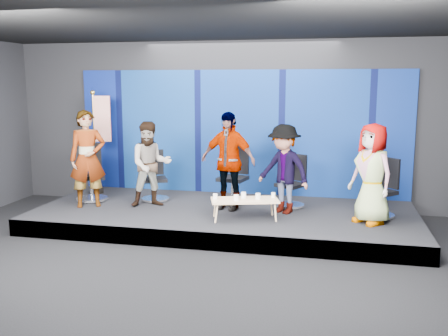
{
  "coord_description": "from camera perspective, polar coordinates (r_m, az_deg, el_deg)",
  "views": [
    {
      "loc": [
        1.93,
        -6.35,
        2.64
      ],
      "look_at": [
        0.01,
        2.4,
        1.1
      ],
      "focal_mm": 40.0,
      "sensor_mm": 36.0,
      "label": 1
    }
  ],
  "objects": [
    {
      "name": "mug_b",
      "position": [
        8.5,
        1.41,
        -3.41
      ],
      "size": [
        0.09,
        0.09,
        0.1
      ],
      "primitive_type": "cylinder",
      "color": "white",
      "rests_on": "coffee_table"
    },
    {
      "name": "mug_d",
      "position": [
        8.62,
        3.9,
        -3.24
      ],
      "size": [
        0.09,
        0.09,
        0.1
      ],
      "primitive_type": "cylinder",
      "color": "white",
      "rests_on": "coffee_table"
    },
    {
      "name": "chair_d",
      "position": [
        9.58,
        7.75,
        -2.47
      ],
      "size": [
        0.76,
        0.76,
        0.99
      ],
      "rotation": [
        0.0,
        0.0,
        -0.51
      ],
      "color": "silver",
      "rests_on": "riser"
    },
    {
      "name": "mug_e",
      "position": [
        8.78,
        5.65,
        -3.09
      ],
      "size": [
        0.07,
        0.07,
        0.09
      ],
      "primitive_type": "cylinder",
      "color": "white",
      "rests_on": "coffee_table"
    },
    {
      "name": "flag_stand",
      "position": [
        10.84,
        -14.02,
        3.2
      ],
      "size": [
        0.5,
        0.29,
        2.18
      ],
      "rotation": [
        0.0,
        0.0,
        0.24
      ],
      "color": "black",
      "rests_on": "riser"
    },
    {
      "name": "panelist_c",
      "position": [
        9.24,
        0.45,
        0.84
      ],
      "size": [
        1.13,
        0.65,
        1.82
      ],
      "primitive_type": "imported",
      "rotation": [
        0.0,
        0.0,
        -0.21
      ],
      "color": "black",
      "rests_on": "riser"
    },
    {
      "name": "panelist_b",
      "position": [
        9.53,
        -8.38,
        0.42
      ],
      "size": [
        0.98,
        0.9,
        1.62
      ],
      "primitive_type": "imported",
      "rotation": [
        0.0,
        0.0,
        0.47
      ],
      "color": "black",
      "rests_on": "riser"
    },
    {
      "name": "backdrop",
      "position": [
        10.53,
        1.76,
        4.08
      ],
      "size": [
        7.0,
        0.08,
        2.6
      ],
      "primitive_type": "cube",
      "color": "#071159",
      "rests_on": "riser"
    },
    {
      "name": "riser",
      "position": [
        9.39,
        0.07,
        -5.62
      ],
      "size": [
        7.0,
        3.0,
        0.3
      ],
      "primitive_type": "cube",
      "color": "black",
      "rests_on": "ground"
    },
    {
      "name": "room_walls",
      "position": [
        6.64,
        -4.59,
        7.91
      ],
      "size": [
        10.02,
        8.02,
        3.51
      ],
      "color": "black",
      "rests_on": "ground"
    },
    {
      "name": "ground",
      "position": [
        7.14,
        -4.32,
        -11.97
      ],
      "size": [
        10.0,
        10.0,
        0.0
      ],
      "primitive_type": "plane",
      "color": "black",
      "rests_on": "ground"
    },
    {
      "name": "mug_a",
      "position": [
        8.62,
        -1.01,
        -3.26
      ],
      "size": [
        0.08,
        0.08,
        0.09
      ],
      "primitive_type": "cylinder",
      "color": "white",
      "rests_on": "coffee_table"
    },
    {
      "name": "panelist_a",
      "position": [
        9.76,
        -15.31,
        1.03
      ],
      "size": [
        0.8,
        0.71,
        1.84
      ],
      "primitive_type": "imported",
      "rotation": [
        0.0,
        0.0,
        0.52
      ],
      "color": "black",
      "rests_on": "riser"
    },
    {
      "name": "panelist_e",
      "position": [
        8.64,
        16.55,
        -0.64
      ],
      "size": [
        0.96,
        0.96,
        1.68
      ],
      "primitive_type": "imported",
      "rotation": [
        0.0,
        0.0,
        -0.8
      ],
      "color": "black",
      "rests_on": "riser"
    },
    {
      "name": "chair_b",
      "position": [
        10.11,
        -7.92,
        -1.82
      ],
      "size": [
        0.76,
        0.76,
        1.0
      ],
      "rotation": [
        0.0,
        0.0,
        0.47
      ],
      "color": "silver",
      "rests_on": "riser"
    },
    {
      "name": "chair_c",
      "position": [
        9.82,
        1.13,
        -1.83
      ],
      "size": [
        0.75,
        0.75,
        1.12
      ],
      "rotation": [
        0.0,
        0.0,
        -0.21
      ],
      "color": "silver",
      "rests_on": "riser"
    },
    {
      "name": "panelist_d",
      "position": [
        9.02,
        6.86,
        -0.11
      ],
      "size": [
        1.2,
        1.03,
        1.61
      ],
      "primitive_type": "imported",
      "rotation": [
        0.0,
        0.0,
        -0.51
      ],
      "color": "black",
      "rests_on": "riser"
    },
    {
      "name": "chair_a",
      "position": [
        10.35,
        -14.95,
        -1.54
      ],
      "size": [
        0.87,
        0.87,
        1.13
      ],
      "rotation": [
        0.0,
        0.0,
        0.52
      ],
      "color": "silver",
      "rests_on": "riser"
    },
    {
      "name": "mug_c",
      "position": [
        8.69,
        2.24,
        -3.11
      ],
      "size": [
        0.09,
        0.09,
        0.1
      ],
      "primitive_type": "cylinder",
      "color": "white",
      "rests_on": "coffee_table"
    },
    {
      "name": "coffee_table",
      "position": [
        8.63,
        2.38,
        -3.76
      ],
      "size": [
        1.24,
        0.8,
        0.35
      ],
      "rotation": [
        0.0,
        0.0,
        0.3
      ],
      "color": "tan",
      "rests_on": "riser"
    },
    {
      "name": "chair_e",
      "position": [
        9.2,
        17.5,
        -3.25
      ],
      "size": [
        0.83,
        0.83,
        1.04
      ],
      "rotation": [
        0.0,
        0.0,
        -0.8
      ],
      "color": "silver",
      "rests_on": "riser"
    }
  ]
}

